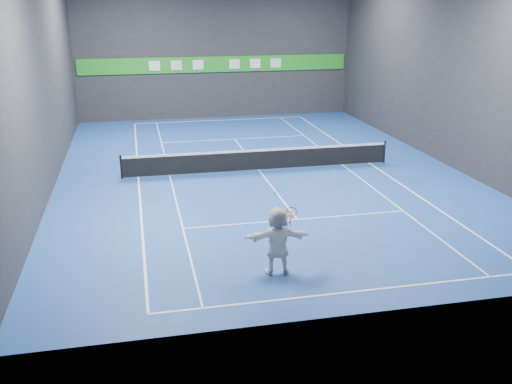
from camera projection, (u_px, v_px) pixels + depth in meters
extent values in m
plane|color=#1B4396|center=(259.00, 170.00, 26.41)|extent=(26.00, 26.00, 0.00)
cube|color=#27282A|center=(216.00, 49.00, 37.01)|extent=(18.00, 0.10, 9.00)
cube|color=#27282A|center=(383.00, 138.00, 12.93)|extent=(18.00, 0.10, 9.00)
cube|color=#27282A|center=(43.00, 77.00, 23.17)|extent=(0.10, 26.00, 9.00)
cube|color=#27282A|center=(446.00, 67.00, 26.78)|extent=(0.10, 26.00, 9.00)
cube|color=white|center=(354.00, 292.00, 15.40)|extent=(10.98, 0.08, 0.01)
cube|color=white|center=(220.00, 120.00, 37.42)|extent=(10.98, 0.08, 0.01)
cube|color=white|center=(138.00, 178.00, 25.31)|extent=(0.08, 23.78, 0.01)
cube|color=white|center=(370.00, 163.00, 27.51)|extent=(0.08, 23.78, 0.01)
cube|color=white|center=(170.00, 176.00, 25.58)|extent=(0.06, 23.78, 0.01)
cube|color=white|center=(343.00, 165.00, 27.23)|extent=(0.06, 23.78, 0.01)
cube|color=white|center=(297.00, 219.00, 20.48)|extent=(8.23, 0.06, 0.01)
cube|color=white|center=(235.00, 139.00, 32.34)|extent=(8.23, 0.06, 0.01)
cube|color=white|center=(259.00, 170.00, 26.41)|extent=(0.06, 12.80, 0.01)
imported|color=white|center=(278.00, 241.00, 16.17)|extent=(1.90, 0.74, 2.00)
sphere|color=yellow|center=(275.00, 193.00, 15.66)|extent=(0.06, 0.06, 0.06)
cylinder|color=black|center=(121.00, 167.00, 24.99)|extent=(0.10, 0.10, 1.07)
cylinder|color=black|center=(384.00, 152.00, 27.48)|extent=(0.10, 0.10, 1.07)
cube|color=black|center=(259.00, 160.00, 26.26)|extent=(12.40, 0.03, 0.86)
cube|color=white|center=(259.00, 150.00, 26.11)|extent=(12.40, 0.04, 0.10)
cube|color=green|center=(216.00, 64.00, 37.28)|extent=(17.64, 0.06, 1.00)
cube|color=white|center=(154.00, 66.00, 36.42)|extent=(0.70, 0.04, 0.60)
cube|color=silver|center=(176.00, 65.00, 36.70)|extent=(0.70, 0.04, 0.60)
cube|color=white|center=(198.00, 65.00, 36.98)|extent=(0.70, 0.04, 0.60)
cube|color=white|center=(234.00, 64.00, 37.46)|extent=(0.70, 0.04, 0.60)
cube|color=white|center=(255.00, 64.00, 37.74)|extent=(0.70, 0.04, 0.60)
cube|color=silver|center=(276.00, 63.00, 38.02)|extent=(0.70, 0.04, 0.60)
torus|color=#AE121B|center=(292.00, 212.00, 16.03)|extent=(0.43, 0.35, 0.28)
cylinder|color=#C0D44A|center=(288.00, 213.00, 16.03)|extent=(0.37, 0.33, 0.17)
cylinder|color=red|center=(290.00, 221.00, 16.11)|extent=(0.07, 0.12, 0.17)
cylinder|color=yellow|center=(290.00, 224.00, 16.12)|extent=(0.10, 0.17, 0.25)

